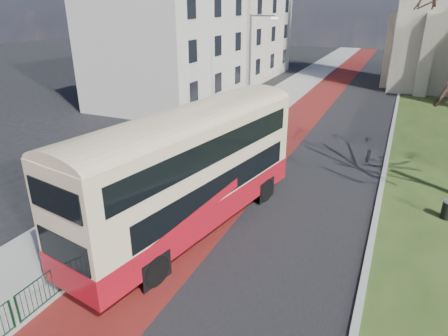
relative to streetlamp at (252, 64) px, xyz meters
The scene contains 12 objects.
ground 19.08m from the streetlamp, 76.42° to the right, with size 160.00×160.00×0.00m, color black.
road_carriageway 7.70m from the streetlamp, 18.88° to the left, with size 9.00×120.00×0.01m, color black.
bus_lane 5.91m from the streetlamp, 32.43° to the left, with size 3.40×120.00×0.01m, color #591414.
pavement_west 5.00m from the streetlamp, 108.07° to the left, with size 4.00×120.00×0.12m, color gray.
kerb_west 5.13m from the streetlamp, 56.03° to the left, with size 0.25×120.00×0.13m, color #999993.
kerb_east 12.07m from the streetlamp, 20.95° to the left, with size 0.25×80.00×0.13m, color #999993.
pedestrian_railing 14.64m from the streetlamp, 84.30° to the right, with size 0.07×24.00×1.12m.
street_block_near 10.62m from the streetlamp, 157.49° to the left, with size 10.30×14.30×13.00m.
street_block_far 22.24m from the streetlamp, 115.76° to the left, with size 10.30×16.30×11.50m.
streetlamp is the anchor object (origin of this frame).
bus 16.45m from the streetlamp, 78.04° to the right, with size 4.86×12.14×4.95m.
litter_bin 17.58m from the streetlamp, 39.04° to the right, with size 0.64×0.64×0.85m.
Camera 1 is at (6.25, -10.89, 8.86)m, focal length 32.00 mm.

